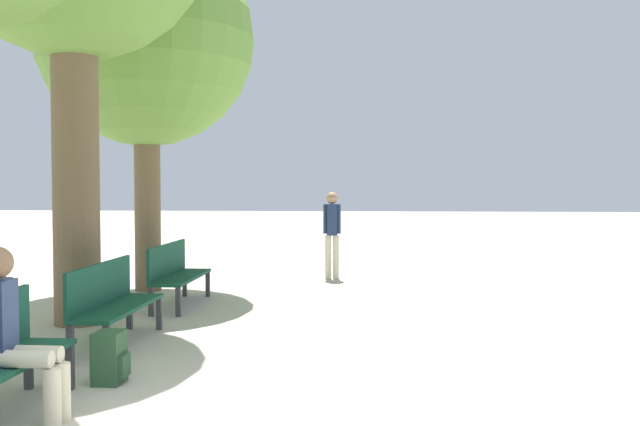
% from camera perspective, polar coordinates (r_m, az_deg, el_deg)
% --- Properties ---
extents(bench_row_1, '(0.45, 1.73, 0.87)m').
position_cam_1_polar(bench_row_1, '(7.93, -16.42, -6.57)').
color(bench_row_1, '#144733').
rests_on(bench_row_1, ground_plane).
extents(bench_row_2, '(0.45, 1.73, 0.87)m').
position_cam_1_polar(bench_row_2, '(10.25, -11.52, -4.52)').
color(bench_row_2, '#144733').
rests_on(bench_row_2, ground_plane).
extents(tree_row_2, '(3.43, 3.43, 5.74)m').
position_cam_1_polar(tree_row_2, '(11.93, -13.75, 13.28)').
color(tree_row_2, brown).
rests_on(tree_row_2, ground_plane).
extents(person_seated, '(0.61, 0.35, 1.27)m').
position_cam_1_polar(person_seated, '(5.58, -23.35, -8.65)').
color(person_seated, beige).
rests_on(person_seated, ground_plane).
extents(backpack, '(0.27, 0.29, 0.45)m').
position_cam_1_polar(backpack, '(6.50, -16.46, -11.05)').
color(backpack, '#284C2D').
rests_on(backpack, ground_plane).
extents(pedestrian_near, '(0.32, 0.23, 1.57)m').
position_cam_1_polar(pedestrian_near, '(12.84, 0.97, -1.30)').
color(pedestrian_near, beige).
rests_on(pedestrian_near, ground_plane).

